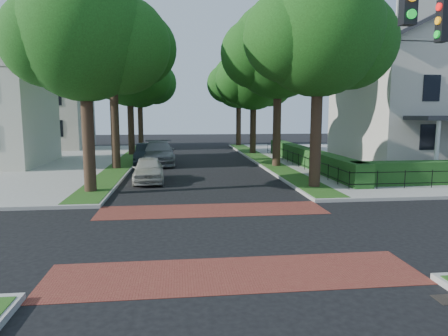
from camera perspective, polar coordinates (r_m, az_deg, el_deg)
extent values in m
plane|color=black|center=(12.91, -0.47, -9.46)|extent=(120.00, 120.00, 0.00)
cube|color=gray|center=(37.72, 27.03, 1.29)|extent=(30.00, 30.00, 0.15)
cube|color=maroon|center=(15.98, -1.67, -6.03)|extent=(9.00, 2.20, 0.01)
cube|color=maroon|center=(9.92, 1.52, -14.91)|extent=(9.00, 2.20, 0.01)
cube|color=#184814|center=(32.27, 5.55, 1.29)|extent=(1.60, 29.80, 0.02)
cube|color=#184814|center=(31.84, -13.83, 1.01)|extent=(1.60, 29.80, 0.02)
cylinder|color=black|center=(20.42, 13.07, 7.62)|extent=(0.56, 0.56, 7.35)
sphere|color=#183C10|center=(20.78, 13.42, 18.39)|extent=(6.20, 6.20, 6.20)
sphere|color=#183C10|center=(21.60, 17.55, 16.76)|extent=(4.65, 4.65, 4.65)
sphere|color=#183C10|center=(20.08, 9.21, 18.01)|extent=(4.34, 4.34, 4.34)
sphere|color=#183C10|center=(22.35, 12.30, 18.97)|extent=(4.03, 4.03, 4.03)
cylinder|color=black|center=(28.09, 7.60, 8.13)|extent=(0.56, 0.56, 7.70)
sphere|color=#183C10|center=(28.40, 7.76, 16.37)|extent=(6.60, 6.60, 6.60)
sphere|color=#183C10|center=(29.12, 11.19, 15.29)|extent=(4.95, 4.95, 4.95)
sphere|color=#183C10|center=(27.82, 4.42, 15.97)|extent=(4.62, 4.62, 4.62)
sphere|color=#183C10|center=(30.09, 7.17, 16.86)|extent=(4.29, 4.29, 4.29)
cylinder|color=black|center=(36.89, 4.18, 7.29)|extent=(0.56, 0.56, 6.65)
sphere|color=#183C10|center=(37.02, 4.24, 12.74)|extent=(5.80, 5.80, 5.80)
sphere|color=#183C10|center=(37.61, 6.59, 12.02)|extent=(4.35, 4.35, 4.35)
sphere|color=#183C10|center=(36.56, 2.01, 12.35)|extent=(4.06, 4.06, 4.06)
sphere|color=#183C10|center=(38.50, 3.99, 13.30)|extent=(3.77, 3.77, 3.77)
cylinder|color=black|center=(45.76, 2.10, 7.64)|extent=(0.56, 0.56, 7.00)
sphere|color=#183C10|center=(45.90, 2.12, 12.26)|extent=(6.00, 6.00, 6.00)
sphere|color=#183C10|center=(46.44, 4.12, 11.70)|extent=(4.50, 4.50, 4.50)
sphere|color=#183C10|center=(45.48, 0.25, 11.93)|extent=(4.20, 4.20, 4.20)
sphere|color=#183C10|center=(47.43, 1.97, 12.73)|extent=(3.90, 3.90, 3.90)
cylinder|color=black|center=(19.72, -18.94, 6.89)|extent=(0.56, 0.56, 7.00)
sphere|color=#183C10|center=(20.02, -19.44, 17.53)|extent=(6.00, 6.00, 6.00)
sphere|color=#183C10|center=(19.97, -14.37, 16.59)|extent=(4.50, 4.50, 4.50)
sphere|color=#183C10|center=(20.16, -23.86, 16.38)|extent=(4.20, 4.20, 4.20)
sphere|color=#183C10|center=(21.54, -18.30, 18.21)|extent=(3.90, 3.90, 3.90)
cylinder|color=black|center=(27.59, -15.41, 8.29)|extent=(0.56, 0.56, 8.05)
sphere|color=#183C10|center=(27.96, -15.74, 17.04)|extent=(6.40, 6.40, 6.40)
sphere|color=#183C10|center=(27.98, -11.90, 16.32)|extent=(4.80, 4.80, 4.80)
sphere|color=#183C10|center=(28.01, -19.15, 16.26)|extent=(4.48, 4.48, 4.48)
sphere|color=#183C10|center=(29.59, -15.06, 17.52)|extent=(4.16, 4.16, 4.16)
cylinder|color=black|center=(36.51, -13.19, 7.27)|extent=(0.56, 0.56, 6.86)
sphere|color=#183C10|center=(36.66, -13.37, 12.94)|extent=(5.60, 5.60, 5.60)
sphere|color=#183C10|center=(36.78, -10.85, 12.37)|extent=(4.20, 4.20, 4.20)
sphere|color=#183C10|center=(36.62, -15.62, 12.40)|extent=(3.92, 3.92, 3.92)
sphere|color=#183C10|center=(38.08, -12.98, 13.51)|extent=(3.64, 3.64, 3.64)
cylinder|color=black|center=(45.46, -11.87, 7.57)|extent=(0.56, 0.56, 7.14)
sphere|color=#183C10|center=(45.60, -12.01, 12.31)|extent=(6.20, 6.20, 6.20)
sphere|color=#183C10|center=(45.74, -9.79, 11.85)|extent=(4.65, 4.65, 4.65)
sphere|color=#183C10|center=(45.55, -14.00, 11.88)|extent=(4.34, 4.34, 4.34)
sphere|color=#183C10|center=(47.17, -11.72, 12.78)|extent=(4.03, 4.03, 4.03)
cube|color=#1A3D15|center=(28.87, 11.73, 1.57)|extent=(1.00, 18.00, 1.20)
cube|color=beige|center=(33.93, 27.42, 7.53)|extent=(12.00, 10.00, 8.00)
cylinder|color=white|center=(25.72, 28.15, 2.84)|extent=(0.24, 0.24, 3.00)
cube|color=maroon|center=(31.23, -29.15, 15.43)|extent=(0.80, 0.80, 3.64)
cube|color=beige|center=(46.49, -24.42, 6.64)|extent=(9.00, 8.00, 6.50)
cube|color=maroon|center=(44.43, -22.05, 13.30)|extent=(0.80, 0.80, 3.64)
cylinder|color=#0CB226|center=(8.96, 25.23, 19.28)|extent=(0.18, 0.05, 0.18)
cube|color=black|center=(11.54, 28.80, 17.94)|extent=(0.22, 0.28, 1.00)
cylinder|color=red|center=(11.53, 28.35, 19.60)|extent=(0.05, 0.18, 0.18)
cylinder|color=orange|center=(11.47, 28.24, 18.05)|extent=(0.05, 0.18, 0.18)
cylinder|color=#0CB226|center=(11.41, 28.14, 16.47)|extent=(0.05, 0.18, 0.18)
imported|color=#B5B1A3|center=(22.70, -10.75, -0.21)|extent=(1.87, 4.22, 1.41)
imported|color=#1E272D|center=(30.44, -10.79, 1.98)|extent=(1.76, 4.79, 1.57)
imported|color=slate|center=(30.39, -9.37, 2.13)|extent=(2.67, 6.00, 1.71)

